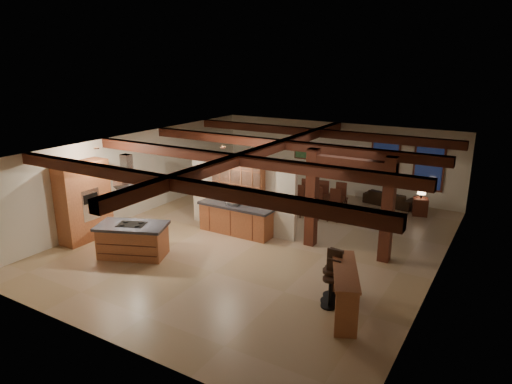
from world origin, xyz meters
TOP-DOWN VIEW (x-y plane):
  - ground at (0.00, 0.00)m, footprint 12.00×12.00m
  - room_walls at (0.00, 0.00)m, footprint 12.00×12.00m
  - ceiling_beams at (0.00, 0.00)m, footprint 10.00×12.00m
  - timber_posts at (2.50, 0.50)m, footprint 2.50×0.30m
  - partition_wall at (-1.00, 0.50)m, footprint 3.80×0.18m
  - pantry_cabinet at (-4.67, -2.60)m, footprint 0.67×1.60m
  - back_counter at (-1.00, 0.11)m, footprint 2.50×0.66m
  - upper_display_cabinet at (-1.00, 0.31)m, footprint 1.80×0.36m
  - range_hood at (-2.52, -2.79)m, footprint 1.10×1.10m
  - back_windows at (2.80, 5.93)m, footprint 2.70×0.07m
  - framed_art at (-1.50, 5.94)m, footprint 0.65×0.05m
  - recessed_cans at (-2.53, -1.93)m, footprint 3.16×2.46m
  - kitchen_island at (-2.52, -2.79)m, footprint 2.15×1.67m
  - dining_table at (0.50, 3.31)m, footprint 1.95×1.47m
  - sofa at (2.39, 5.50)m, footprint 1.95×1.02m
  - microwave at (-1.08, 0.11)m, footprint 0.43×0.29m
  - bar_counter at (3.60, -2.65)m, footprint 1.25×2.04m
  - side_table at (3.62, 4.92)m, footprint 0.61×0.61m
  - table_lamp at (3.62, 4.92)m, footprint 0.30×0.30m
  - bar_stool_a at (3.24, -2.52)m, footprint 0.38×0.38m
  - bar_stool_b at (3.17, -2.30)m, footprint 0.42×0.42m
  - bar_stool_c at (3.10, -2.03)m, footprint 0.39×0.40m
  - dining_chairs at (0.50, 3.31)m, footprint 1.89×1.89m

SIDE VIEW (x-z plane):
  - ground at x=0.00m, z-range 0.00..0.00m
  - sofa at x=2.39m, z-range 0.00..0.54m
  - dining_table at x=0.50m, z-range 0.00..0.61m
  - side_table at x=3.62m, z-range 0.00..0.62m
  - back_counter at x=-1.00m, z-range 0.01..0.95m
  - kitchen_island at x=-2.52m, z-range 0.00..0.95m
  - bar_stool_a at x=3.24m, z-range 0.01..1.09m
  - dining_chairs at x=0.50m, z-range 0.01..1.10m
  - bar_stool_c at x=3.10m, z-range 0.01..1.13m
  - bar_stool_b at x=3.17m, z-range 0.01..1.23m
  - bar_counter at x=3.60m, z-range 0.18..1.23m
  - table_lamp at x=3.62m, z-range 0.69..1.04m
  - microwave at x=-1.08m, z-range 0.94..1.17m
  - partition_wall at x=-1.00m, z-range 0.00..2.20m
  - pantry_cabinet at x=-4.67m, z-range 0.00..2.40m
  - back_windows at x=2.80m, z-range 0.65..2.35m
  - framed_art at x=-1.50m, z-range 1.27..2.12m
  - timber_posts at x=2.50m, z-range 0.31..3.21m
  - room_walls at x=0.00m, z-range -4.22..7.78m
  - range_hood at x=-2.52m, z-range 1.08..2.48m
  - upper_display_cabinet at x=-1.00m, z-range 1.37..2.33m
  - ceiling_beams at x=0.00m, z-range 2.62..2.90m
  - recessed_cans at x=-2.53m, z-range 2.85..2.89m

